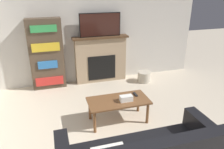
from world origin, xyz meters
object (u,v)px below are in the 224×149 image
(coffee_table, at_px, (118,103))
(bookshelf, at_px, (47,54))
(storage_basket, at_px, (144,77))
(tv, at_px, (100,25))
(fireplace, at_px, (101,59))

(coffee_table, xyz_separation_m, bookshelf, (-1.14, 1.85, 0.44))
(bookshelf, bearing_deg, storage_basket, -8.97)
(coffee_table, bearing_deg, tv, 85.64)
(tv, distance_m, storage_basket, 1.71)
(tv, xyz_separation_m, storage_basket, (1.04, -0.37, -1.30))
(coffee_table, height_order, storage_basket, coffee_table)
(coffee_table, bearing_deg, bookshelf, 121.72)
(tv, relative_size, bookshelf, 0.60)
(fireplace, distance_m, coffee_table, 1.89)
(fireplace, relative_size, storage_basket, 4.21)
(bookshelf, height_order, storage_basket, bookshelf)
(bookshelf, bearing_deg, tv, 0.11)
(storage_basket, bearing_deg, tv, 160.45)
(fireplace, bearing_deg, storage_basket, -20.52)
(fireplace, height_order, coffee_table, fireplace)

